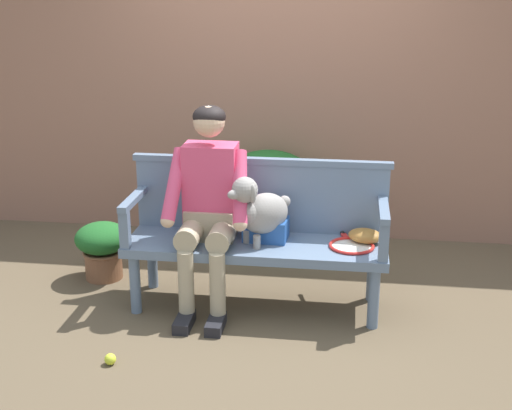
# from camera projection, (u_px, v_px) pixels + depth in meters

# --- Properties ---
(ground_plane) EXTENTS (40.00, 40.00, 0.00)m
(ground_plane) POSITION_uv_depth(u_px,v_px,m) (256.00, 305.00, 4.65)
(ground_plane) COLOR brown
(brick_garden_fence) EXTENTS (8.00, 0.30, 2.43)m
(brick_garden_fence) POSITION_uv_depth(u_px,v_px,m) (282.00, 88.00, 5.73)
(brick_garden_fence) COLOR #936651
(brick_garden_fence) RESTS_ON ground
(hedge_bush_far_left) EXTENTS (0.92, 0.80, 0.77)m
(hedge_bush_far_left) POSITION_uv_depth(u_px,v_px,m) (268.00, 197.00, 5.65)
(hedge_bush_far_left) COLOR #1E5B23
(hedge_bush_far_left) RESTS_ON ground
(hedge_bush_far_right) EXTENTS (0.87, 0.56, 0.57)m
(hedge_bush_far_right) POSITION_uv_depth(u_px,v_px,m) (294.00, 210.00, 5.67)
(hedge_bush_far_right) COLOR #1E5B23
(hedge_bush_far_right) RESTS_ON ground
(garden_bench) EXTENTS (1.68, 0.52, 0.46)m
(garden_bench) POSITION_uv_depth(u_px,v_px,m) (256.00, 250.00, 4.53)
(garden_bench) COLOR slate
(garden_bench) RESTS_ON ground
(bench_backrest) EXTENTS (1.72, 0.06, 0.50)m
(bench_backrest) POSITION_uv_depth(u_px,v_px,m) (261.00, 194.00, 4.65)
(bench_backrest) COLOR slate
(bench_backrest) RESTS_ON garden_bench
(bench_armrest_left_end) EXTENTS (0.06, 0.52, 0.28)m
(bench_armrest_left_end) POSITION_uv_depth(u_px,v_px,m) (130.00, 211.00, 4.47)
(bench_armrest_left_end) COLOR slate
(bench_armrest_left_end) RESTS_ON garden_bench
(bench_armrest_right_end) EXTENTS (0.06, 0.52, 0.28)m
(bench_armrest_right_end) POSITION_uv_depth(u_px,v_px,m) (384.00, 222.00, 4.26)
(bench_armrest_right_end) COLOR slate
(bench_armrest_right_end) RESTS_ON garden_bench
(person_seated) EXTENTS (0.56, 0.66, 1.33)m
(person_seated) POSITION_uv_depth(u_px,v_px,m) (209.00, 201.00, 4.45)
(person_seated) COLOR black
(person_seated) RESTS_ON ground
(dog_on_bench) EXTENTS (0.42, 0.39, 0.46)m
(dog_on_bench) POSITION_uv_depth(u_px,v_px,m) (259.00, 210.00, 4.40)
(dog_on_bench) COLOR gray
(dog_on_bench) RESTS_ON garden_bench
(tennis_racket) EXTENTS (0.36, 0.58, 0.03)m
(tennis_racket) POSITION_uv_depth(u_px,v_px,m) (350.00, 244.00, 4.44)
(tennis_racket) COLOR red
(tennis_racket) RESTS_ON garden_bench
(baseball_glove) EXTENTS (0.26, 0.22, 0.09)m
(baseball_glove) POSITION_uv_depth(u_px,v_px,m) (365.00, 236.00, 4.49)
(baseball_glove) COLOR #9E6B2D
(baseball_glove) RESTS_ON garden_bench
(sports_bag) EXTENTS (0.29, 0.22, 0.14)m
(sports_bag) POSITION_uv_depth(u_px,v_px,m) (266.00, 229.00, 4.53)
(sports_bag) COLOR #2856A3
(sports_bag) RESTS_ON garden_bench
(tennis_ball) EXTENTS (0.07, 0.07, 0.07)m
(tennis_ball) POSITION_uv_depth(u_px,v_px,m) (110.00, 359.00, 3.94)
(tennis_ball) COLOR #CCDB33
(tennis_ball) RESTS_ON ground
(potted_plant) EXTENTS (0.38, 0.38, 0.42)m
(potted_plant) POSITION_uv_depth(u_px,v_px,m) (102.00, 246.00, 5.01)
(potted_plant) COLOR brown
(potted_plant) RESTS_ON ground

